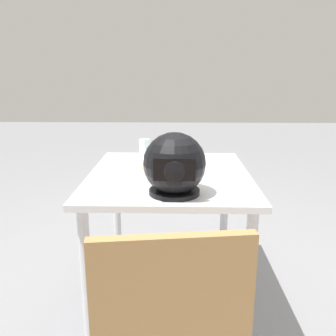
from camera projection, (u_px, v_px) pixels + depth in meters
The scene contains 6 objects.
ground_plane at pixel (169, 293), 2.11m from camera, with size 14.00×14.00×0.00m, color gray.
dining_table at pixel (169, 190), 1.94m from camera, with size 0.84×0.96×0.72m.
pizza_plate at pixel (167, 169), 1.98m from camera, with size 0.33×0.33×0.01m, color white.
pizza at pixel (167, 165), 1.98m from camera, with size 0.27×0.27×0.05m.
motorcycle_helmet at pixel (174, 165), 1.57m from camera, with size 0.27×0.27×0.27m.
drinking_glass at pixel (145, 147), 2.30m from camera, with size 0.07×0.07×0.11m, color silver.
Camera 1 is at (-0.03, 1.84, 1.25)m, focal length 38.84 mm.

